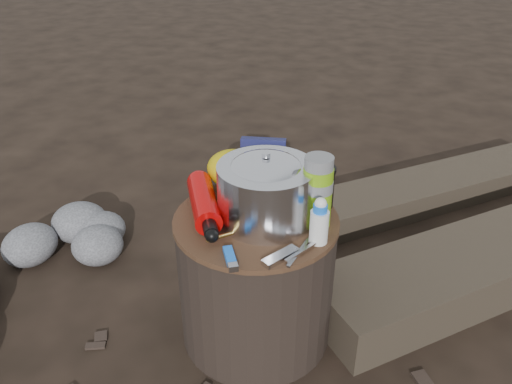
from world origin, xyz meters
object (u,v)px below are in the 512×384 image
(fuel_bottle, at_px, (204,202))
(travel_mug, at_px, (320,187))
(camping_pot, at_px, (266,188))
(thermos, at_px, (317,192))
(stump, at_px, (256,278))

(fuel_bottle, relative_size, travel_mug, 2.51)
(camping_pot, distance_m, thermos, 0.13)
(stump, relative_size, thermos, 2.29)
(fuel_bottle, distance_m, travel_mug, 0.31)
(thermos, bearing_deg, stump, -172.07)
(stump, bearing_deg, fuel_bottle, -173.00)
(stump, relative_size, camping_pot, 2.45)
(thermos, height_order, travel_mug, thermos)
(camping_pot, bearing_deg, travel_mug, 39.42)
(fuel_bottle, relative_size, thermos, 1.53)
(camping_pot, xyz_separation_m, travel_mug, (0.12, 0.10, -0.03))
(stump, relative_size, travel_mug, 3.77)
(thermos, distance_m, travel_mug, 0.10)
(travel_mug, bearing_deg, stump, -141.21)
(stump, distance_m, camping_pot, 0.29)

